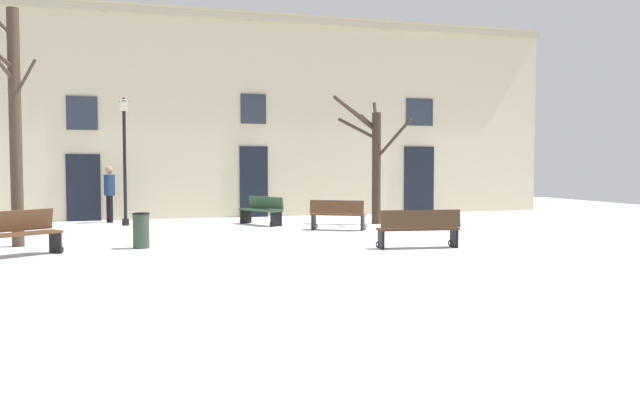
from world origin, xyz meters
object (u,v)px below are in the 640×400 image
tree_center (14,122)px  streetlamp (124,147)px  tree_right_of_center (375,158)px  litter_bin (141,230)px  person_near_bench (109,191)px  bench_back_to_back_right (338,215)px  bench_facing_shops (17,233)px  bench_far_corner (262,210)px  bench_near_lamp (419,228)px

tree_center → streetlamp: bearing=62.8°
tree_right_of_center → litter_bin: tree_right_of_center is taller
person_near_bench → tree_center: bearing=-41.5°
tree_right_of_center → bench_back_to_back_right: tree_right_of_center is taller
tree_center → tree_right_of_center: (10.00, 3.00, -0.78)m
litter_bin → bench_facing_shops: (-2.47, -0.69, 0.08)m
bench_far_corner → tree_center: bearing=-88.8°
streetlamp → bench_far_corner: size_ratio=2.42×
litter_bin → person_near_bench: bearing=96.3°
litter_bin → bench_near_lamp: 6.27m
bench_facing_shops → bench_back_to_back_right: 8.62m
streetlamp → person_near_bench: bearing=112.2°
tree_right_of_center → bench_facing_shops: bearing=-153.8°
streetlamp → person_near_bench: (-0.48, 1.18, -1.38)m
tree_center → person_near_bench: 6.49m
bench_facing_shops → bench_near_lamp: bearing=-42.9°
streetlamp → bench_far_corner: streetlamp is taller
bench_far_corner → bench_back_to_back_right: (1.74, -2.25, -0.00)m
bench_facing_shops → person_near_bench: size_ratio=0.91×
bench_near_lamp → bench_far_corner: same height
bench_near_lamp → litter_bin: bearing=-10.2°
bench_far_corner → person_near_bench: bearing=-144.3°
streetlamp → bench_far_corner: 4.64m
streetlamp → bench_far_corner: bearing=-14.2°
tree_center → person_near_bench: bearing=71.7°
tree_right_of_center → bench_far_corner: (-3.49, 0.69, -1.62)m
bench_near_lamp → person_near_bench: person_near_bench is taller
tree_center → tree_right_of_center: bearing=16.7°
tree_center → bench_far_corner: (6.51, 3.70, -2.40)m
litter_bin → bench_back_to_back_right: bench_back_to_back_right is taller
litter_bin → bench_back_to_back_right: 6.09m
bench_near_lamp → person_near_bench: (-6.76, 8.87, 0.57)m
streetlamp → litter_bin: size_ratio=4.92×
litter_bin → bench_near_lamp: size_ratio=0.42×
bench_near_lamp → bench_far_corner: (-2.20, 6.66, -0.00)m
bench_facing_shops → tree_center: bearing=63.0°
bench_back_to_back_right → person_near_bench: bearing=-5.7°
person_near_bench → streetlamp: bearing=-1.0°
tree_center → streetlamp: (2.44, 4.73, -0.45)m
bench_facing_shops → bench_back_to_back_right: bench_facing_shops is taller
tree_right_of_center → litter_bin: bearing=-150.5°
tree_center → bench_back_to_back_right: (8.25, 1.44, -2.41)m
bench_near_lamp → person_near_bench: 11.17m
tree_right_of_center → litter_bin: size_ratio=5.02×
tree_center → bench_facing_shops: (0.26, -1.80, -2.37)m
tree_center → person_near_bench: tree_center is taller
tree_center → bench_back_to_back_right: 8.71m
tree_center → litter_bin: tree_center is taller
tree_center → litter_bin: 3.83m
bench_facing_shops → bench_back_to_back_right: size_ratio=1.05×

